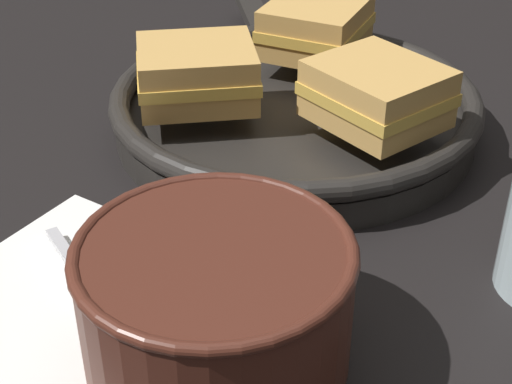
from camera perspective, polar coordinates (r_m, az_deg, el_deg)
ground_plane at (r=0.51m, az=-2.80°, el=-7.50°), size 4.00×4.00×0.00m
napkin at (r=0.51m, az=-11.56°, el=-8.04°), size 0.23×0.21×0.00m
soup_bowl at (r=0.43m, az=-2.96°, el=-7.67°), size 0.15×0.15×0.08m
spoon at (r=0.47m, az=-9.61°, el=-10.44°), size 0.18×0.06×0.01m
skillet at (r=0.68m, az=2.79°, el=6.08°), size 0.40×0.34×0.04m
sandwich_near_left at (r=0.74m, az=4.37°, el=11.88°), size 0.11×0.12×0.05m
sandwich_near_right at (r=0.64m, az=-4.33°, el=8.59°), size 0.13×0.13×0.05m
sandwich_far_left at (r=0.61m, az=8.79°, el=7.08°), size 0.11×0.10×0.05m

